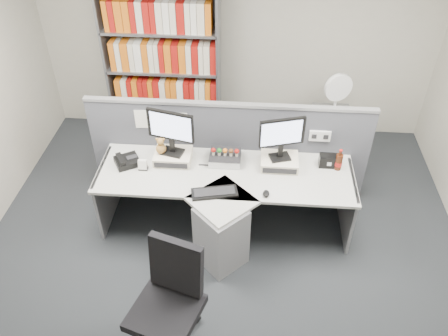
# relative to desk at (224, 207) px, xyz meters

# --- Properties ---
(ground) EXTENTS (5.50, 5.50, 0.00)m
(ground) POSITION_rel_desk_xyz_m (0.00, -0.60, -0.46)
(ground) COLOR #2B2E32
(ground) RESTS_ON ground
(room_shell) EXTENTS (5.04, 5.54, 2.72)m
(room_shell) POSITION_rel_desk_xyz_m (0.00, -0.60, 1.33)
(room_shell) COLOR #B2AE9F
(room_shell) RESTS_ON ground
(partition) EXTENTS (3.00, 0.08, 1.27)m
(partition) POSITION_rel_desk_xyz_m (0.00, 0.65, 0.19)
(partition) COLOR #4C4D56
(partition) RESTS_ON ground
(desk) EXTENTS (2.60, 1.20, 0.72)m
(desk) POSITION_rel_desk_xyz_m (0.00, 0.00, 0.00)
(desk) COLOR #B6B7B0
(desk) RESTS_ON ground
(monitor_riser_left) EXTENTS (0.38, 0.31, 0.10)m
(monitor_riser_left) POSITION_rel_desk_xyz_m (-0.56, 0.38, 0.31)
(monitor_riser_left) COLOR beige
(monitor_riser_left) RESTS_ON desk
(monitor_riser_right) EXTENTS (0.38, 0.31, 0.10)m
(monitor_riser_right) POSITION_rel_desk_xyz_m (0.54, 0.38, 0.31)
(monitor_riser_right) COLOR beige
(monitor_riser_right) RESTS_ON desk
(monitor_left) EXTENTS (0.48, 0.20, 0.49)m
(monitor_left) POSITION_rel_desk_xyz_m (-0.56, 0.38, 0.66)
(monitor_left) COLOR black
(monitor_left) RESTS_ON monitor_riser_left
(monitor_right) EXTENTS (0.45, 0.20, 0.47)m
(monitor_right) POSITION_rel_desk_xyz_m (0.54, 0.38, 0.64)
(monitor_right) COLOR black
(monitor_right) RESTS_ON monitor_riser_right
(desktop_pc) EXTENTS (0.32, 0.29, 0.08)m
(desktop_pc) POSITION_rel_desk_xyz_m (-0.02, 0.42, 0.31)
(desktop_pc) COLOR black
(desktop_pc) RESTS_ON desk
(figurines) EXTENTS (0.29, 0.05, 0.09)m
(figurines) POSITION_rel_desk_xyz_m (-0.02, 0.40, 0.40)
(figurines) COLOR beige
(figurines) RESTS_ON desktop_pc
(keyboard) EXTENTS (0.47, 0.26, 0.03)m
(keyboard) POSITION_rel_desk_xyz_m (-0.08, -0.09, 0.28)
(keyboard) COLOR black
(keyboard) RESTS_ON desk
(mouse) EXTENTS (0.06, 0.10, 0.04)m
(mouse) POSITION_rel_desk_xyz_m (0.41, -0.08, 0.28)
(mouse) COLOR black
(mouse) RESTS_ON desk
(desk_phone) EXTENTS (0.31, 0.30, 0.10)m
(desk_phone) POSITION_rel_desk_xyz_m (-1.03, 0.29, 0.30)
(desk_phone) COLOR black
(desk_phone) RESTS_ON desk
(desk_calendar) EXTENTS (0.09, 0.07, 0.11)m
(desk_calendar) POSITION_rel_desk_xyz_m (-0.84, 0.22, 0.31)
(desk_calendar) COLOR black
(desk_calendar) RESTS_ON desk
(plush_toy) EXTENTS (0.11, 0.11, 0.18)m
(plush_toy) POSITION_rel_desk_xyz_m (-0.67, 0.37, 0.44)
(plush_toy) COLOR olive
(plush_toy) RESTS_ON monitor_riser_left
(speaker) EXTENTS (0.20, 0.11, 0.13)m
(speaker) POSITION_rel_desk_xyz_m (1.05, 0.42, 0.33)
(speaker) COLOR black
(speaker) RESTS_ON desk
(cola_bottle) EXTENTS (0.07, 0.07, 0.24)m
(cola_bottle) POSITION_rel_desk_xyz_m (1.14, 0.38, 0.35)
(cola_bottle) COLOR #3F190A
(cola_bottle) RESTS_ON desk
(shelving_unit) EXTENTS (1.41, 0.40, 2.00)m
(shelving_unit) POSITION_rel_desk_xyz_m (-0.90, 1.85, 0.52)
(shelving_unit) COLOR slate
(shelving_unit) RESTS_ON ground
(filing_cabinet) EXTENTS (0.45, 0.61, 0.70)m
(filing_cabinet) POSITION_rel_desk_xyz_m (1.20, 1.40, -0.11)
(filing_cabinet) COLOR slate
(filing_cabinet) RESTS_ON ground
(desk_fan) EXTENTS (0.33, 0.20, 0.56)m
(desk_fan) POSITION_rel_desk_xyz_m (1.20, 1.40, 0.60)
(desk_fan) COLOR white
(desk_fan) RESTS_ON filing_cabinet
(office_chair) EXTENTS (0.72, 0.71, 1.08)m
(office_chair) POSITION_rel_desk_xyz_m (-0.33, -1.21, 0.12)
(office_chair) COLOR silver
(office_chair) RESTS_ON ground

